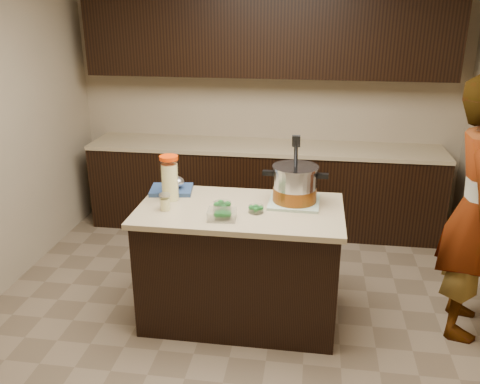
# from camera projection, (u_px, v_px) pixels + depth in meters

# --- Properties ---
(ground_plane) EXTENTS (4.00, 4.00, 0.00)m
(ground_plane) POSITION_uv_depth(u_px,v_px,m) (240.00, 315.00, 3.92)
(ground_plane) COLOR brown
(ground_plane) RESTS_ON ground
(room_shell) EXTENTS (4.04, 4.04, 2.72)m
(room_shell) POSITION_uv_depth(u_px,v_px,m) (240.00, 93.00, 3.32)
(room_shell) COLOR tan
(room_shell) RESTS_ON ground
(back_cabinets) EXTENTS (3.60, 0.63, 2.33)m
(back_cabinets) POSITION_uv_depth(u_px,v_px,m) (265.00, 140.00, 5.20)
(back_cabinets) COLOR black
(back_cabinets) RESTS_ON ground
(island) EXTENTS (1.46, 0.81, 0.90)m
(island) POSITION_uv_depth(u_px,v_px,m) (240.00, 264.00, 3.76)
(island) COLOR black
(island) RESTS_ON ground
(dish_towel) EXTENTS (0.37, 0.37, 0.02)m
(dish_towel) POSITION_uv_depth(u_px,v_px,m) (294.00, 202.00, 3.69)
(dish_towel) COLOR #59845C
(dish_towel) RESTS_ON island
(stock_pot) EXTENTS (0.47, 0.34, 0.47)m
(stock_pot) POSITION_uv_depth(u_px,v_px,m) (295.00, 186.00, 3.65)
(stock_pot) COLOR #B7B7BC
(stock_pot) RESTS_ON dish_towel
(lemonade_pitcher) EXTENTS (0.18, 0.18, 0.33)m
(lemonade_pitcher) POSITION_uv_depth(u_px,v_px,m) (170.00, 180.00, 3.71)
(lemonade_pitcher) COLOR #EEE591
(lemonade_pitcher) RESTS_ON island
(mason_jar) EXTENTS (0.10, 0.10, 0.13)m
(mason_jar) POSITION_uv_depth(u_px,v_px,m) (165.00, 202.00, 3.55)
(mason_jar) COLOR #EEE591
(mason_jar) RESTS_ON island
(broccoli_tub_left) EXTENTS (0.14, 0.14, 0.06)m
(broccoli_tub_left) POSITION_uv_depth(u_px,v_px,m) (222.00, 206.00, 3.56)
(broccoli_tub_left) COLOR silver
(broccoli_tub_left) RESTS_ON island
(broccoli_tub_right) EXTENTS (0.13, 0.13, 0.05)m
(broccoli_tub_right) POSITION_uv_depth(u_px,v_px,m) (256.00, 209.00, 3.52)
(broccoli_tub_right) COLOR silver
(broccoli_tub_right) RESTS_ON island
(broccoli_tub_rect) EXTENTS (0.20, 0.15, 0.07)m
(broccoli_tub_rect) POSITION_uv_depth(u_px,v_px,m) (222.00, 215.00, 3.40)
(broccoli_tub_rect) COLOR silver
(broccoli_tub_rect) RESTS_ON island
(blue_tray) EXTENTS (0.35, 0.30, 0.12)m
(blue_tray) POSITION_uv_depth(u_px,v_px,m) (172.00, 187.00, 3.90)
(blue_tray) COLOR navy
(blue_tray) RESTS_ON island
(person) EXTENTS (0.56, 0.74, 1.85)m
(person) POSITION_uv_depth(u_px,v_px,m) (477.00, 210.00, 3.49)
(person) COLOR gray
(person) RESTS_ON ground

